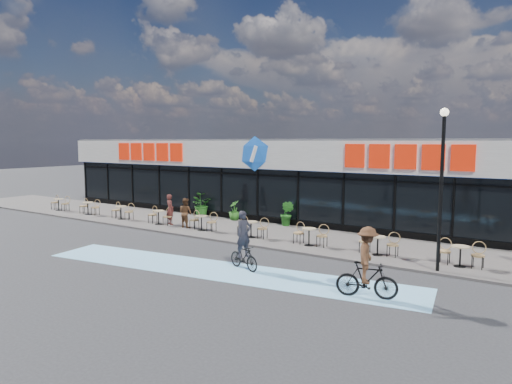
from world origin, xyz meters
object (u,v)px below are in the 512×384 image
(patron_left, at_px, (170,209))
(cyclist_a, at_px, (244,248))
(lamp_post, at_px, (442,176))
(potted_plant_mid, at_px, (234,210))
(cyclist_b, at_px, (367,267))
(potted_plant_left, at_px, (200,204))
(potted_plant_right, at_px, (287,213))
(patron_right, at_px, (185,213))
(bistro_set_0, at_px, (60,203))

(patron_left, xyz_separation_m, cyclist_a, (7.89, -4.51, -0.13))
(lamp_post, xyz_separation_m, patron_left, (-13.67, 1.27, -2.42))
(patron_left, bearing_deg, potted_plant_mid, -101.05)
(lamp_post, relative_size, patron_left, 3.40)
(lamp_post, distance_m, cyclist_b, 4.55)
(cyclist_b, bearing_deg, potted_plant_mid, 142.93)
(cyclist_a, bearing_deg, patron_left, 150.24)
(potted_plant_left, relative_size, cyclist_a, 0.65)
(potted_plant_right, bearing_deg, patron_right, -141.88)
(lamp_post, relative_size, cyclist_a, 2.63)
(potted_plant_right, height_order, patron_left, patron_left)
(lamp_post, relative_size, potted_plant_mid, 5.03)
(lamp_post, xyz_separation_m, patron_right, (-12.45, 1.11, -2.47))
(bistro_set_0, height_order, potted_plant_mid, potted_plant_mid)
(potted_plant_mid, bearing_deg, lamp_post, -20.04)
(bistro_set_0, relative_size, patron_left, 0.96)
(patron_left, height_order, cyclist_a, cyclist_a)
(potted_plant_right, xyz_separation_m, patron_right, (-4.11, -3.22, 0.11))
(bistro_set_0, xyz_separation_m, patron_right, (10.64, 0.05, 0.30))
(patron_left, bearing_deg, lamp_post, -162.52)
(cyclist_a, bearing_deg, potted_plant_mid, 128.13)
(lamp_post, relative_size, potted_plant_left, 4.07)
(lamp_post, xyz_separation_m, bistro_set_0, (-23.09, 1.06, -2.77))
(patron_left, bearing_deg, cyclist_b, -178.79)
(potted_plant_left, relative_size, patron_right, 0.89)
(potted_plant_right, distance_m, patron_right, 5.22)
(potted_plant_left, xyz_separation_m, potted_plant_right, (5.85, 0.03, -0.02))
(cyclist_b, bearing_deg, lamp_post, 72.36)
(potted_plant_left, bearing_deg, cyclist_b, -31.50)
(patron_left, relative_size, patron_right, 1.06)
(potted_plant_right, bearing_deg, bistro_set_0, -167.47)
(bistro_set_0, relative_size, cyclist_a, 0.74)
(patron_left, bearing_deg, bistro_set_0, 24.10)
(potted_plant_right, relative_size, cyclist_a, 0.63)
(lamp_post, distance_m, potted_plant_right, 9.75)
(lamp_post, xyz_separation_m, cyclist_a, (-5.79, -3.24, -2.55))
(lamp_post, xyz_separation_m, potted_plant_left, (-14.19, 4.31, -2.55))
(lamp_post, height_order, patron_left, lamp_post)
(lamp_post, bearing_deg, patron_right, 174.90)
(lamp_post, height_order, cyclist_b, lamp_post)
(potted_plant_mid, relative_size, potted_plant_right, 0.83)
(potted_plant_right, bearing_deg, potted_plant_mid, -178.66)
(patron_right, distance_m, cyclist_a, 7.96)
(potted_plant_right, relative_size, patron_right, 0.86)
(potted_plant_left, xyz_separation_m, patron_right, (1.74, -3.19, 0.09))
(potted_plant_mid, relative_size, cyclist_b, 0.52)
(lamp_post, bearing_deg, cyclist_b, -107.64)
(potted_plant_mid, distance_m, patron_right, 3.25)
(patron_right, distance_m, cyclist_b, 12.26)
(potted_plant_left, xyz_separation_m, cyclist_a, (8.41, -7.54, 0.00))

